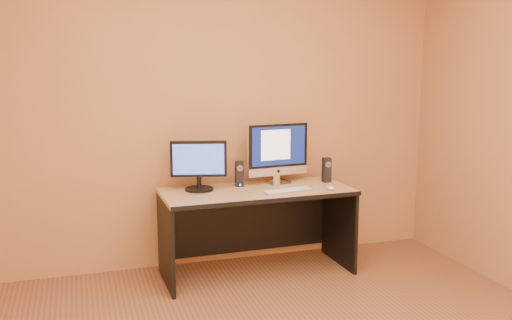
{
  "coord_description": "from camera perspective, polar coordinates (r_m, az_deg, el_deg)",
  "views": [
    {
      "loc": [
        -1.01,
        -2.5,
        1.68
      ],
      "look_at": [
        0.27,
        1.51,
        0.93
      ],
      "focal_mm": 40.0,
      "sensor_mm": 36.0,
      "label": 1
    }
  ],
  "objects": [
    {
      "name": "second_monitor",
      "position": [
        4.4,
        -5.75,
        -0.59
      ],
      "size": [
        0.48,
        0.32,
        0.39
      ],
      "primitive_type": null,
      "rotation": [
        0.0,
        0.0,
        -0.25
      ],
      "color": "black",
      "rests_on": "desk"
    },
    {
      "name": "speaker_left",
      "position": [
        4.54,
        -1.67,
        -1.37
      ],
      "size": [
        0.07,
        0.07,
        0.2
      ],
      "primitive_type": null,
      "rotation": [
        0.0,
        0.0,
        -0.12
      ],
      "color": "black",
      "rests_on": "desk"
    },
    {
      "name": "keyboard",
      "position": [
        4.38,
        3.22,
        -3.06
      ],
      "size": [
        0.41,
        0.17,
        0.02
      ],
      "primitive_type": "cube",
      "rotation": [
        0.0,
        0.0,
        0.17
      ],
      "color": "silver",
      "rests_on": "desk"
    },
    {
      "name": "cable_b",
      "position": [
        4.75,
        2.01,
        -2.05
      ],
      "size": [
        0.1,
        0.14,
        0.01
      ],
      "primitive_type": "cylinder",
      "rotation": [
        1.57,
        0.0,
        -0.59
      ],
      "color": "black",
      "rests_on": "desk"
    },
    {
      "name": "speaker_right",
      "position": [
        4.73,
        7.07,
        -0.99
      ],
      "size": [
        0.07,
        0.07,
        0.2
      ],
      "primitive_type": null,
      "rotation": [
        0.0,
        0.0,
        -0.05
      ],
      "color": "black",
      "rests_on": "desk"
    },
    {
      "name": "walls",
      "position": [
        2.72,
        4.21,
        1.96
      ],
      "size": [
        4.0,
        4.0,
        2.6
      ],
      "primitive_type": null,
      "color": "#A87043",
      "rests_on": "ground"
    },
    {
      "name": "mouse",
      "position": [
        4.47,
        7.47,
        -2.76
      ],
      "size": [
        0.07,
        0.1,
        0.03
      ],
      "primitive_type": "ellipsoid",
      "rotation": [
        0.0,
        0.0,
        -0.17
      ],
      "color": "silver",
      "rests_on": "desk"
    },
    {
      "name": "desk",
      "position": [
        4.52,
        0.09,
        -7.19
      ],
      "size": [
        1.48,
        0.67,
        0.68
      ],
      "primitive_type": null,
      "rotation": [
        0.0,
        0.0,
        0.02
      ],
      "color": "tan",
      "rests_on": "ground"
    },
    {
      "name": "imac",
      "position": [
        4.6,
        2.32,
        0.68
      ],
      "size": [
        0.54,
        0.24,
        0.51
      ],
      "primitive_type": null,
      "rotation": [
        0.0,
        0.0,
        0.1
      ],
      "color": "silver",
      "rests_on": "desk"
    },
    {
      "name": "cable_a",
      "position": [
        4.79,
        2.75,
        -1.96
      ],
      "size": [
        0.08,
        0.19,
        0.01
      ],
      "primitive_type": "cylinder",
      "rotation": [
        1.57,
        0.0,
        0.35
      ],
      "color": "black",
      "rests_on": "desk"
    }
  ]
}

